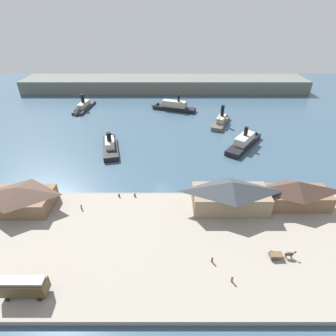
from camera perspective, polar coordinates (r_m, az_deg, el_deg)
ground_plane at (r=79.66m, az=-1.40°, el=-4.56°), size 320.00×320.00×0.00m
quay_promenade at (r=62.84m, az=-1.86°, el=-16.07°), size 110.00×36.00×1.20m
seawall_edge at (r=76.48m, az=-1.46°, el=-5.86°), size 110.00×0.80×1.00m
ferry_shed_central_terminal at (r=79.03m, az=-29.44°, el=-5.56°), size 16.08×10.49×6.68m
ferry_shed_west_terminal at (r=70.30m, az=13.49°, el=-5.74°), size 19.81×9.20×8.24m
ferry_shed_east_terminal at (r=77.43m, az=25.95°, el=-4.94°), size 18.41×7.96×7.46m
street_tram at (r=58.61m, az=-28.88°, el=-21.55°), size 8.40×2.90×4.31m
horse_cart at (r=63.45m, az=23.40°, el=-16.92°), size 5.58×1.67×1.87m
pedestrian_walking_west at (r=56.75m, az=13.80°, el=-22.45°), size 0.38×0.38×1.55m
pedestrian_near_west_shed at (r=73.78m, az=-18.31°, el=-8.04°), size 0.37×0.37×1.51m
pedestrian_by_tram at (r=58.90m, az=9.61°, el=-19.06°), size 0.38×0.38×1.54m
mooring_post_east at (r=75.11m, az=-7.19°, el=-5.84°), size 0.44×0.44×0.90m
mooring_post_west at (r=75.72m, az=-10.58°, el=-5.84°), size 0.44×0.44×0.90m
ferry_near_quay at (r=142.85m, az=0.62°, el=13.24°), size 24.87×12.82×9.78m
ferry_approaching_east at (r=104.85m, az=-12.47°, el=5.12°), size 9.63×21.88×9.01m
ferry_departing_north at (r=148.91m, az=-18.12°, el=12.26°), size 7.58×22.99×9.73m
ferry_outer_harbor at (r=109.35m, az=16.72°, el=5.77°), size 19.05×23.13×9.61m
ferry_moored_west at (r=127.73m, az=11.68°, el=10.15°), size 11.75×19.81×10.36m
far_headland at (r=179.47m, az=-0.62°, el=17.81°), size 180.00×24.00×8.00m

